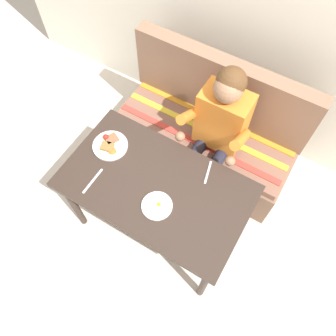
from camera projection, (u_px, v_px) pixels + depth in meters
name	position (u px, v px, depth m)	size (l,w,h in m)	color
ground_plane	(159.00, 225.00, 2.80)	(8.00, 8.00, 0.00)	beige
table	(156.00, 191.00, 2.23)	(1.20, 0.70, 0.73)	#332720
couch	(206.00, 135.00, 2.83)	(1.44, 0.56, 1.00)	#84624D
person	(218.00, 128.00, 2.36)	(0.45, 0.61, 1.21)	orange
plate_breakfast	(110.00, 145.00, 2.29)	(0.24, 0.24, 0.05)	white
plate_eggs	(157.00, 206.00, 2.08)	(0.19, 0.19, 0.04)	white
fork	(208.00, 172.00, 2.20)	(0.01, 0.17, 0.01)	silver
knife	(93.00, 181.00, 2.17)	(0.01, 0.20, 0.01)	silver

